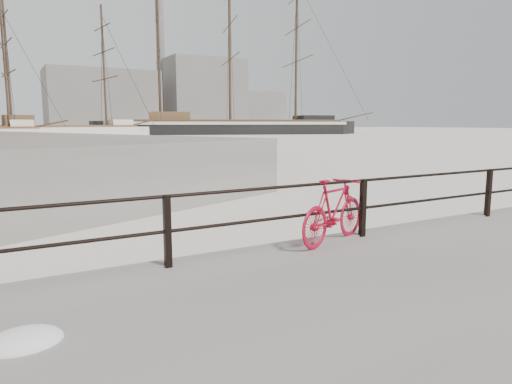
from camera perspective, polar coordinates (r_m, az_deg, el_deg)
name	(u,v)px	position (r m, az deg, el deg)	size (l,w,h in m)	color
ground	(479,231)	(10.98, 26.10, -4.38)	(400.00, 400.00, 0.00)	white
guardrail	(488,193)	(10.75, 27.06, -0.09)	(28.00, 0.10, 1.00)	black
bicycle	(334,211)	(7.54, 9.72, -2.31)	(1.78, 0.27, 1.07)	#AD0B25
barque_black	(230,134)	(95.89, -3.22, 7.22)	(62.35, 20.41, 35.12)	black
schooner_mid	(63,138)	(77.70, -22.99, 6.23)	(30.51, 12.91, 21.80)	silver
industrial_west	(102,101)	(148.96, -18.66, 10.74)	(32.00, 18.00, 18.00)	gray
industrial_mid	(202,95)	(164.23, -6.73, 11.93)	(26.00, 20.00, 24.00)	gray
industrial_east	(253,111)	(178.62, -0.42, 10.11)	(20.00, 16.00, 14.00)	gray
smokestack	(161,65)	(165.25, -11.80, 15.28)	(2.80, 2.80, 44.00)	gray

